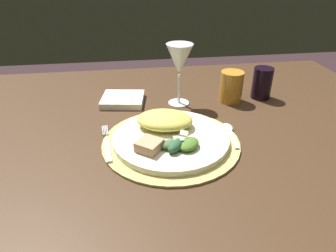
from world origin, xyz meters
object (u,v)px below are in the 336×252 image
Objects in this scene: dinner_plate at (171,138)px; napkin at (123,100)px; dining_table at (169,175)px; wine_glass at (179,61)px; fork at (107,144)px; spoon at (229,131)px; amber_tumbler at (231,87)px; dark_tumbler at (262,83)px.

dinner_plate is 2.22× the size of napkin.
wine_glass is (0.05, 0.11, 0.32)m from dining_table.
spoon is at bearing 3.68° from fork.
amber_tumbler is at bearing 27.27° from dining_table.
dark_tumbler is at bearing 50.50° from spoon.
amber_tumbler is at bearing 44.64° from dinner_plate.
dinner_plate is 0.15m from fork.
wine_glass is (0.17, -0.03, 0.12)m from napkin.
amber_tumbler is (0.16, -0.00, -0.09)m from wine_glass.
dark_tumbler is (0.17, 0.21, 0.04)m from spoon.
amber_tumbler is 0.10m from dark_tumbler.
wine_glass is (-0.10, 0.20, 0.12)m from spoon.
napkin is 1.28× the size of dark_tumbler.
wine_glass is at bearing 66.91° from dining_table.
fork is at bearing -176.32° from spoon.
amber_tumbler reaches higher than fork.
amber_tumbler is at bearing -6.14° from napkin.
napkin is 0.44m from dark_tumbler.
dark_tumbler reaches higher than dinner_plate.
napkin is at bearing 173.86° from amber_tumbler.
fork is 0.31m from spoon.
wine_glass reaches higher than amber_tumbler.
wine_glass is at bearing 116.16° from spoon.
dinner_plate is 2.28× the size of spoon.
dinner_plate is at bearing -95.45° from dining_table.
amber_tumbler is (0.21, 0.11, 0.23)m from dining_table.
wine_glass reaches higher than fork.
wine_glass reaches higher than napkin.
napkin is at bearing 168.91° from wine_glass.
dinner_plate is 2.84× the size of dark_tumbler.
fork is at bearing 178.90° from dinner_plate.
dinner_plate is 0.28m from napkin.
dining_table is 0.26m from spoon.
napkin is 0.69× the size of wine_glass.
dining_table is at bearing -113.09° from wine_glass.
dinner_plate is 1.52× the size of wine_glass.
amber_tumbler is 0.97× the size of dark_tumbler.
dining_table is 11.49× the size of spoon.
spoon is at bearing -63.84° from wine_glass.
wine_glass is at bearing -178.12° from dark_tumbler.
dining_table is 11.15× the size of napkin.
spoon is at bearing -108.64° from amber_tumbler.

